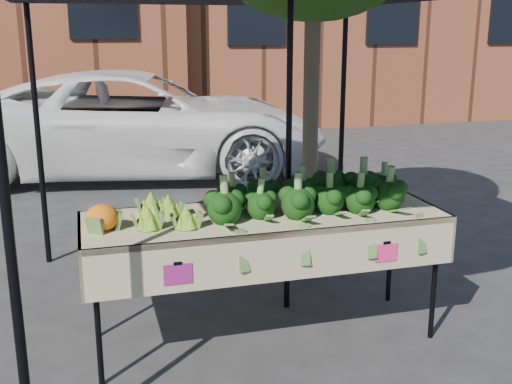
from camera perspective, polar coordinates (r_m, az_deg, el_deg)
name	(u,v)px	position (r m, az deg, el deg)	size (l,w,h in m)	color
ground	(254,332)	(4.56, -0.21, -12.67)	(90.00, 90.00, 0.00)	#29292B
table	(264,277)	(4.31, 0.75, -7.74)	(2.41, 0.83, 0.90)	#C6B991
canopy	(239,132)	(4.52, -1.54, 5.44)	(3.16, 3.16, 2.74)	black
broccoli_heap	(309,189)	(4.25, 4.87, 0.24)	(1.49, 0.59, 0.28)	black
romanesco_cluster	(163,205)	(4.03, -8.45, -1.15)	(0.44, 0.58, 0.21)	#82B132
cauliflower_pair	(102,215)	(3.92, -13.85, -2.04)	(0.21, 0.21, 0.19)	orange
street_tree	(312,56)	(5.18, 5.12, 12.26)	(1.91, 1.91, 3.76)	#1E4C14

